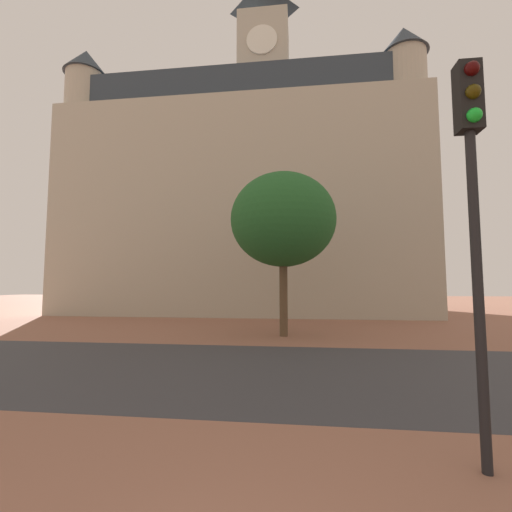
{
  "coord_description": "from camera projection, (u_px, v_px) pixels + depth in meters",
  "views": [
    {
      "loc": [
        1.05,
        -0.45,
        2.2
      ],
      "look_at": [
        -0.26,
        10.23,
        3.09
      ],
      "focal_mm": 24.33,
      "sensor_mm": 36.0,
      "label": 1
    }
  ],
  "objects": [
    {
      "name": "ground_plane",
      "position": [
        264.0,
        359.0,
        10.29
      ],
      "size": [
        120.0,
        120.0,
        0.0
      ],
      "primitive_type": "plane",
      "color": "#93604C"
    },
    {
      "name": "street_asphalt_strip",
      "position": [
        259.0,
        370.0,
        8.95
      ],
      "size": [
        120.0,
        6.86,
        0.0
      ],
      "primitive_type": "cube",
      "color": "#38383D",
      "rests_on": "ground_plane"
    },
    {
      "name": "landmark_building",
      "position": [
        248.0,
        203.0,
        30.23
      ],
      "size": [
        27.15,
        14.34,
        30.05
      ],
      "color": "#B2A893",
      "rests_on": "ground_plane"
    },
    {
      "name": "traffic_light_pole",
      "position": [
        473.0,
        181.0,
        4.3
      ],
      "size": [
        0.28,
        0.34,
        5.02
      ],
      "color": "black",
      "rests_on": "ground_plane"
    },
    {
      "name": "tree_curb_far",
      "position": [
        283.0,
        220.0,
        15.21
      ],
      "size": [
        4.6,
        4.6,
        7.11
      ],
      "color": "brown",
      "rests_on": "ground_plane"
    }
  ]
}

